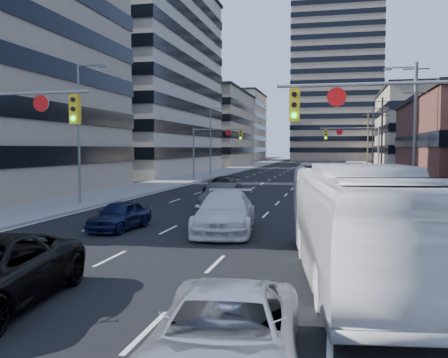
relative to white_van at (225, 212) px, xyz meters
name	(u,v)px	position (x,y,z in m)	size (l,w,h in m)	color
ground	(65,326)	(-0.82, -11.94, -0.88)	(400.00, 400.00, 0.00)	black
road_surface	(313,162)	(-0.82, 118.06, -0.87)	(18.00, 300.00, 0.02)	black
sidewalk_left	(272,161)	(-12.32, 118.06, -0.81)	(5.00, 300.00, 0.15)	slate
sidewalk_right	(356,162)	(10.68, 118.06, -0.81)	(5.00, 300.00, 0.15)	slate
office_left_mid	(111,79)	(-27.82, 48.06, 13.12)	(26.00, 34.00, 28.00)	#ADA089
office_left_far	(201,129)	(-24.82, 88.06, 7.12)	(20.00, 30.00, 16.00)	gray
office_right_far	(444,130)	(24.18, 76.06, 6.12)	(22.00, 28.00, 14.00)	gray
apartment_tower	(337,66)	(5.18, 138.06, 28.12)	(26.00, 26.00, 58.00)	gray
bg_block_left	(222,128)	(-28.82, 128.06, 9.12)	(24.00, 24.00, 20.00)	#ADA089
bg_block_right	(438,139)	(31.18, 118.06, 5.12)	(22.00, 22.00, 12.00)	gray
signal_near_right	(397,129)	(6.64, -3.95, 3.44)	(6.59, 0.33, 6.00)	slate
signal_far_left	(214,143)	(-8.50, 33.05, 3.42)	(6.09, 0.33, 6.00)	slate
signal_far_right	(356,142)	(6.86, 33.05, 3.42)	(6.09, 0.33, 6.00)	slate
utility_pole_block	(415,124)	(11.38, 24.06, 4.89)	(2.20, 0.28, 11.00)	#4C3D2D
utility_pole_midblock	(382,134)	(11.38, 54.06, 4.89)	(2.20, 0.28, 11.00)	#4C3D2D
utility_pole_distant	(368,138)	(11.38, 84.06, 4.89)	(2.20, 0.28, 11.00)	#4C3D2D
streetlight_left_near	(81,127)	(-11.16, 8.06, 4.17)	(2.03, 0.22, 9.00)	slate
streetlight_left_mid	(212,138)	(-11.16, 43.06, 4.17)	(2.03, 0.22, 9.00)	slate
streetlight_left_far	(253,141)	(-11.16, 78.06, 4.17)	(2.03, 0.22, 9.00)	slate
streetlight_right_near	(412,127)	(9.52, 13.06, 4.17)	(2.03, 0.22, 9.00)	slate
streetlight_right_far	(371,138)	(9.52, 48.06, 4.17)	(2.03, 0.22, 9.00)	slate
white_van	(225,212)	(0.00, 0.00, 0.00)	(2.47, 6.08, 1.77)	silver
silver_suv	(225,337)	(2.96, -13.62, -0.17)	(2.36, 5.12, 1.42)	silver
transit_bus	(354,221)	(5.18, -6.73, 0.74)	(2.73, 11.67, 3.25)	silver
sedan_blue	(120,215)	(-4.77, -0.40, -0.22)	(1.57, 3.91, 1.33)	black
sedan_grey_center	(222,197)	(-1.80, 7.56, -0.08)	(1.70, 4.87, 1.61)	#373639
sedan_black_far	(222,186)	(-3.96, 17.03, -0.18)	(1.96, 4.82, 1.40)	black
sedan_grey_right	(309,186)	(2.71, 19.68, -0.22)	(1.56, 3.89, 1.32)	#2E2E30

